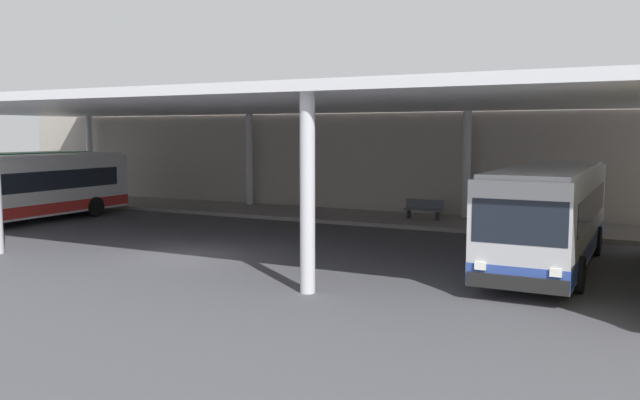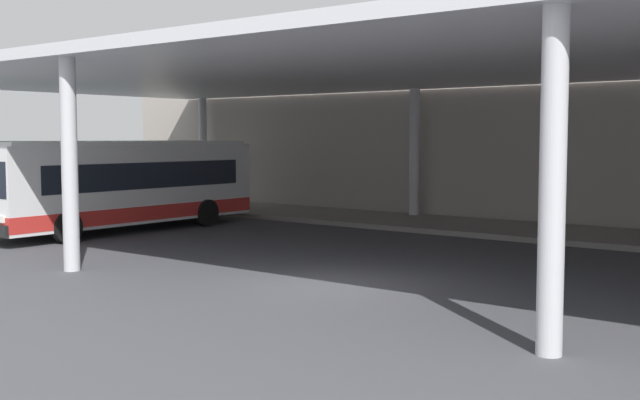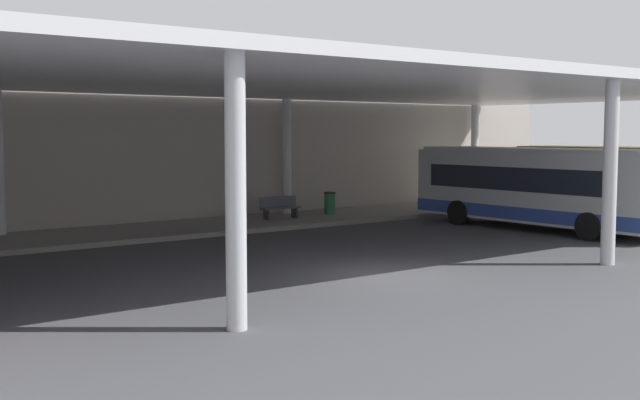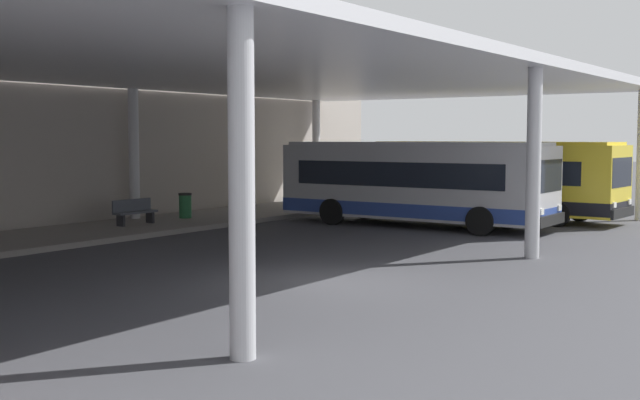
# 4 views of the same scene
# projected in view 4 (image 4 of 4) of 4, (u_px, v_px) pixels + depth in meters

# --- Properties ---
(ground_plane) EXTENTS (200.00, 200.00, 0.00)m
(ground_plane) POSITION_uv_depth(u_px,v_px,m) (333.00, 282.00, 18.55)
(ground_plane) COLOR #47474C
(platform_kerb) EXTENTS (42.00, 4.50, 0.18)m
(platform_kerb) POSITION_uv_depth(u_px,v_px,m) (25.00, 240.00, 25.24)
(platform_kerb) COLOR gray
(platform_kerb) RESTS_ON ground
(canopy_shelter) EXTENTS (40.00, 17.00, 5.55)m
(canopy_shelter) POSITION_uv_depth(u_px,v_px,m) (162.00, 63.00, 21.27)
(canopy_shelter) COLOR silver
(canopy_shelter) RESTS_ON ground
(bus_middle_bay) EXTENTS (2.76, 10.54, 3.17)m
(bus_middle_bay) POSITION_uv_depth(u_px,v_px,m) (414.00, 183.00, 29.92)
(bus_middle_bay) COLOR #B7B7BC
(bus_middle_bay) RESTS_ON ground
(bus_far_bay) EXTENTS (3.07, 10.64, 3.17)m
(bus_far_bay) POSITION_uv_depth(u_px,v_px,m) (493.00, 179.00, 32.79)
(bus_far_bay) COLOR yellow
(bus_far_bay) RESTS_ON ground
(bench_waiting) EXTENTS (1.80, 0.45, 0.92)m
(bench_waiting) POSITION_uv_depth(u_px,v_px,m) (134.00, 211.00, 29.01)
(bench_waiting) COLOR #4C515B
(bench_waiting) RESTS_ON platform_kerb
(trash_bin) EXTENTS (0.52, 0.52, 0.98)m
(trash_bin) POSITION_uv_depth(u_px,v_px,m) (185.00, 205.00, 31.37)
(trash_bin) COLOR #236638
(trash_bin) RESTS_ON platform_kerb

